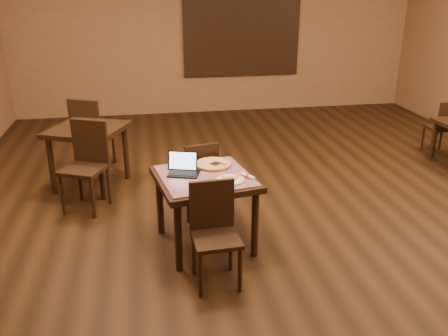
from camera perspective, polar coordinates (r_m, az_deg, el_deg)
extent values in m
plane|color=black|center=(5.42, 7.57, -6.44)|extent=(10.00, 10.00, 0.00)
cube|color=#93684A|center=(9.72, -0.90, 15.48)|extent=(8.00, 0.02, 3.00)
cube|color=#255789|center=(9.78, 2.14, 15.80)|extent=(2.20, 0.04, 1.50)
cube|color=black|center=(9.75, 2.17, 15.78)|extent=(2.34, 0.02, 1.64)
cylinder|color=black|center=(4.38, -5.51, -8.23)|extent=(0.07, 0.07, 0.71)
cylinder|color=black|center=(5.04, -7.71, -4.15)|extent=(0.07, 0.07, 0.71)
cylinder|color=black|center=(4.60, 3.75, -6.65)|extent=(0.07, 0.07, 0.71)
cylinder|color=black|center=(5.23, 0.44, -2.96)|extent=(0.07, 0.07, 0.71)
cube|color=black|center=(4.64, -2.32, -1.35)|extent=(1.07, 1.07, 0.06)
cube|color=#2318A1|center=(4.63, -2.33, -0.95)|extent=(0.97, 0.97, 0.02)
cylinder|color=black|center=(4.10, -2.83, -12.81)|extent=(0.04, 0.04, 0.43)
cylinder|color=black|center=(4.38, -3.64, -10.33)|extent=(0.04, 0.04, 0.43)
cylinder|color=black|center=(4.16, 1.94, -12.22)|extent=(0.04, 0.04, 0.43)
cylinder|color=black|center=(4.44, 0.80, -9.83)|extent=(0.04, 0.04, 0.43)
cube|color=black|center=(4.14, -0.95, -8.55)|extent=(0.42, 0.42, 0.04)
cube|color=black|center=(4.18, -1.49, -4.39)|extent=(0.40, 0.06, 0.46)
cylinder|color=black|center=(5.68, -2.20, -2.55)|extent=(0.04, 0.04, 0.42)
cylinder|color=black|center=(5.40, -0.96, -3.88)|extent=(0.04, 0.04, 0.42)
cylinder|color=black|center=(5.58, -5.41, -3.07)|extent=(0.04, 0.04, 0.42)
cylinder|color=black|center=(5.29, -4.32, -4.47)|extent=(0.04, 0.04, 0.42)
cube|color=black|center=(5.39, -3.27, -1.29)|extent=(0.47, 0.47, 0.04)
cube|color=black|center=(5.15, -2.67, 0.48)|extent=(0.39, 0.12, 0.44)
cube|color=black|center=(4.65, -4.86, -0.69)|extent=(0.34, 0.29, 0.01)
cube|color=black|center=(4.71, -5.01, 0.86)|extent=(0.29, 0.13, 0.20)
cube|color=#C7DBFC|center=(4.70, -5.00, 0.87)|extent=(0.27, 0.11, 0.17)
cylinder|color=white|center=(4.49, 0.76, -1.44)|extent=(0.27, 0.27, 0.01)
cylinder|color=silver|center=(4.86, -1.31, 0.33)|extent=(0.33, 0.33, 0.01)
cylinder|color=beige|center=(4.86, -1.31, 0.48)|extent=(0.35, 0.35, 0.02)
torus|color=gold|center=(4.85, -1.31, 0.52)|extent=(0.37, 0.37, 0.02)
cube|color=silver|center=(4.84, -1.04, 0.52)|extent=(0.20, 0.24, 0.01)
cylinder|color=white|center=(4.56, 2.90, -0.98)|extent=(0.12, 0.16, 0.04)
cylinder|color=#B72D16|center=(4.56, 2.90, -0.98)|extent=(0.05, 0.05, 0.04)
cylinder|color=black|center=(7.72, 23.86, 3.01)|extent=(0.06, 0.06, 0.63)
cylinder|color=black|center=(8.36, 24.63, 3.38)|extent=(0.04, 0.04, 0.40)
cylinder|color=black|center=(8.18, 22.81, 3.29)|extent=(0.04, 0.04, 0.40)
cylinder|color=black|center=(7.93, 24.04, 2.57)|extent=(0.04, 0.04, 0.40)
cube|color=black|center=(8.09, 24.57, 4.43)|extent=(0.38, 0.38, 0.04)
cylinder|color=black|center=(6.30, -20.04, 0.29)|extent=(0.08, 0.08, 0.76)
cylinder|color=black|center=(6.84, -16.91, 2.31)|extent=(0.08, 0.08, 0.76)
cylinder|color=black|center=(5.95, -14.53, -0.29)|extent=(0.08, 0.08, 0.76)
cylinder|color=black|center=(6.52, -11.72, 1.88)|extent=(0.08, 0.08, 0.76)
cube|color=black|center=(6.27, -16.16, 4.46)|extent=(1.14, 1.14, 0.06)
cylinder|color=black|center=(5.75, -18.87, -3.09)|extent=(0.04, 0.04, 0.48)
cylinder|color=black|center=(6.05, -16.94, -1.64)|extent=(0.04, 0.04, 0.48)
cylinder|color=black|center=(5.56, -15.51, -3.56)|extent=(0.04, 0.04, 0.48)
cylinder|color=black|center=(5.86, -13.69, -2.03)|extent=(0.04, 0.04, 0.48)
cube|color=black|center=(5.70, -16.53, -0.14)|extent=(0.60, 0.60, 0.04)
cube|color=black|center=(5.77, -15.81, 3.15)|extent=(0.43, 0.22, 0.52)
cylinder|color=black|center=(7.16, -13.13, 2.37)|extent=(0.04, 0.04, 0.48)
cylinder|color=black|center=(6.84, -14.57, 1.33)|extent=(0.04, 0.04, 0.48)
cylinder|color=black|center=(7.34, -15.82, 2.59)|extent=(0.04, 0.04, 0.48)
cylinder|color=black|center=(7.03, -17.34, 1.58)|extent=(0.04, 0.04, 0.48)
cube|color=black|center=(7.01, -15.42, 4.00)|extent=(0.60, 0.60, 0.04)
cube|color=black|center=(6.77, -16.48, 5.74)|extent=(0.43, 0.22, 0.52)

